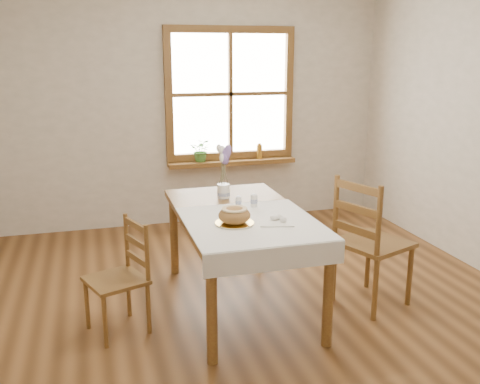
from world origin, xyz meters
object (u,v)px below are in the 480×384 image
object	(u,v)px
dining_table	(240,222)
flower_vase	(224,192)
chair_right	(374,241)
bread_plate	(234,223)
chair_left	(116,278)

from	to	relation	value
dining_table	flower_vase	bearing A→B (deg)	94.50
chair_right	flower_vase	size ratio (longest dim) A/B	8.99
chair_right	bread_plate	size ratio (longest dim) A/B	3.93
dining_table	flower_vase	distance (m)	0.41
dining_table	chair_left	world-z (taller)	chair_left
chair_left	bread_plate	distance (m)	0.90
dining_table	chair_left	distance (m)	0.99
chair_left	chair_right	world-z (taller)	chair_right
chair_left	bread_plate	world-z (taller)	chair_left
chair_right	flower_vase	xyz separation A→B (m)	(-1.02, 0.63, 0.30)
bread_plate	chair_left	bearing A→B (deg)	169.69
flower_vase	dining_table	bearing A→B (deg)	-85.50
dining_table	chair_right	distance (m)	1.03
bread_plate	flower_vase	world-z (taller)	flower_vase
dining_table	bread_plate	world-z (taller)	bread_plate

